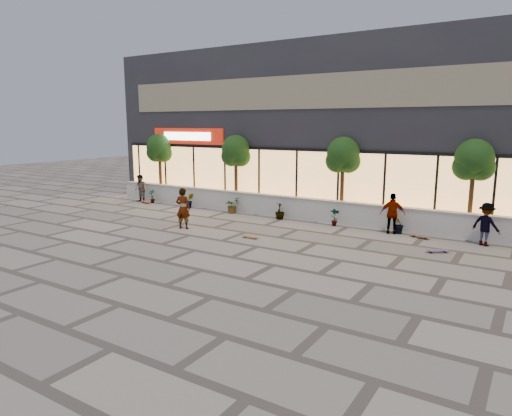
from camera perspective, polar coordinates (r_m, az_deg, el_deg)
The scene contains 21 objects.
ground at distance 16.63m, azimuth -7.64°, elevation -5.28°, with size 80.00×80.00×0.00m, color #9E9489.
planter_wall at distance 22.20m, azimuth 3.93°, elevation 0.16°, with size 22.00×0.42×1.04m.
retail_building at distance 26.81m, azimuth 9.67°, elevation 9.81°, with size 24.00×9.17×8.50m.
shrub_a at distance 26.84m, azimuth -12.85°, elevation 1.45°, with size 0.43×0.29×0.81m, color #163611.
shrub_b at distance 24.96m, azimuth -8.29°, elevation 0.94°, with size 0.45×0.36×0.81m, color #163611.
shrub_c at distance 23.26m, azimuth -3.02°, elevation 0.34°, with size 0.73×0.63×0.81m, color #163611.
shrub_d at distance 21.80m, azimuth 3.01°, elevation -0.34°, with size 0.45×0.45×0.81m, color #163611.
shrub_e at distance 20.61m, azimuth 9.82°, elevation -1.12°, with size 0.43×0.29×0.81m, color #163611.
shrub_f at distance 19.75m, azimuth 17.35°, elevation -1.95°, with size 0.45×0.36×0.81m, color #163611.
tree_west at distance 27.81m, azimuth -11.98°, elevation 7.15°, with size 1.60×1.50×3.92m.
tree_midwest at distance 24.32m, azimuth -2.54°, elevation 6.91°, with size 1.60×1.50×3.92m.
tree_mideast at distance 21.49m, azimuth 10.82°, elevation 6.27°, with size 1.60×1.50×3.92m.
tree_east at distance 20.15m, azimuth 25.59°, elevation 5.17°, with size 1.60×1.50×3.92m.
skater_center at distance 19.94m, azimuth -9.11°, elevation -0.05°, with size 0.65×0.43×1.79m, color white.
skater_left at distance 27.21m, azimuth -14.23°, elevation 2.37°, with size 0.78×0.61×1.61m, color tan.
skater_right_near at distance 19.57m, azimuth 16.71°, elevation -0.69°, with size 1.00×0.41×1.70m, color white.
skater_right_far at distance 18.99m, azimuth 26.82°, elevation -1.84°, with size 1.05×0.60×1.62m, color maroon.
skateboard_center at distance 18.18m, azimuth -0.74°, elevation -3.59°, with size 0.73×0.20×0.09m.
skateboard_left at distance 26.94m, azimuth -13.67°, elevation 0.75°, with size 0.84×0.44×0.10m.
skateboard_right_near at distance 19.36m, azimuth 19.79°, elevation -3.32°, with size 0.85×0.42×0.10m.
skateboard_right_far at distance 17.42m, azimuth 21.78°, elevation -4.95°, with size 0.80×0.66×0.10m.
Camera 1 is at (10.31, -12.26, 4.49)m, focal length 32.00 mm.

